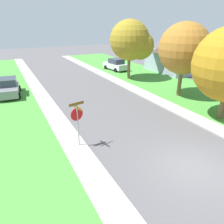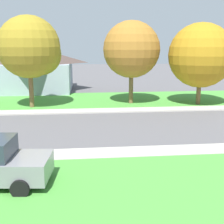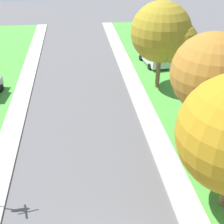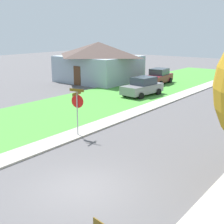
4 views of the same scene
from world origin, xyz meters
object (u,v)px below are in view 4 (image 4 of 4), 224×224
object	(u,v)px
house_left_setback	(99,61)
stop_sign_far_corner	(77,104)
car_maroon_behind_trees	(159,77)
car_grey_across_road	(143,87)

from	to	relation	value
house_left_setback	stop_sign_far_corner	bearing A→B (deg)	-54.00
car_maroon_behind_trees	house_left_setback	bearing A→B (deg)	-160.52
car_maroon_behind_trees	car_grey_across_road	bearing A→B (deg)	-73.08
car_maroon_behind_trees	house_left_setback	size ratio (longest dim) A/B	0.48
stop_sign_far_corner	car_maroon_behind_trees	xyz separation A→B (m)	(-5.10, 18.65, -1.01)
car_grey_across_road	house_left_setback	xyz separation A→B (m)	(-8.75, 4.30, 1.50)
stop_sign_far_corner	car_maroon_behind_trees	world-z (taller)	stop_sign_far_corner
car_grey_across_road	house_left_setback	size ratio (longest dim) A/B	0.48
car_maroon_behind_trees	house_left_setback	distance (m)	7.29
stop_sign_far_corner	car_grey_across_road	distance (m)	12.40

